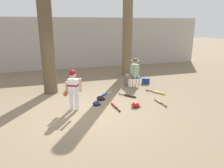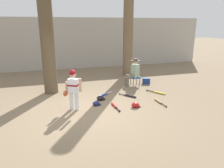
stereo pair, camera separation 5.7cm
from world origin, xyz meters
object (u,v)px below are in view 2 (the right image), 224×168
at_px(young_ballplayer, 73,87).
at_px(batting_helmet_navy, 96,104).
at_px(folding_stool, 135,78).
at_px(batting_helmet_red, 135,105).
at_px(batting_helmet_black, 100,98).
at_px(bat_black_composite, 129,96).
at_px(bat_red_barrel, 115,106).
at_px(tree_behind_spectator, 128,27).
at_px(bat_yellow_trainer, 158,93).
at_px(bat_blue_youth, 104,95).
at_px(bat_wood_tan, 159,102).
at_px(seated_spectator, 133,72).
at_px(tree_near_player, 47,33).
at_px(handbag_beside_stool, 146,81).

distance_m(young_ballplayer, batting_helmet_navy, 1.02).
distance_m(young_ballplayer, folding_stool, 3.57).
distance_m(young_ballplayer, batting_helmet_red, 2.11).
distance_m(batting_helmet_navy, batting_helmet_black, 0.52).
relative_size(young_ballplayer, bat_black_composite, 2.10).
distance_m(young_ballplayer, bat_red_barrel, 1.51).
distance_m(tree_behind_spectator, folding_stool, 2.90).
bearing_deg(folding_stool, batting_helmet_navy, -139.92).
height_order(tree_behind_spectator, bat_yellow_trainer, tree_behind_spectator).
height_order(bat_blue_youth, bat_red_barrel, same).
bearing_deg(bat_black_composite, folding_stool, 59.56).
xyz_separation_m(bat_red_barrel, bat_black_composite, (0.84, 0.81, -0.00)).
distance_m(bat_wood_tan, bat_red_barrel, 1.61).
relative_size(bat_wood_tan, bat_yellow_trainer, 1.05).
height_order(young_ballplayer, bat_blue_youth, young_ballplayer).
distance_m(young_ballplayer, bat_yellow_trainer, 3.52).
distance_m(bat_wood_tan, bat_black_composite, 1.17).
relative_size(batting_helmet_navy, batting_helmet_red, 0.88).
xyz_separation_m(bat_wood_tan, bat_red_barrel, (-1.61, 0.07, -0.00)).
xyz_separation_m(folding_stool, batting_helmet_black, (-1.94, -1.40, -0.29)).
bearing_deg(seated_spectator, bat_blue_youth, -149.30).
xyz_separation_m(tree_behind_spectator, batting_helmet_navy, (-2.56, -3.76, -2.45)).
xyz_separation_m(bat_wood_tan, bat_blue_youth, (-1.65, 1.29, -0.00)).
distance_m(seated_spectator, batting_helmet_black, 2.37).
distance_m(folding_stool, bat_black_composite, 1.60).
bearing_deg(young_ballplayer, tree_near_player, 107.48).
height_order(bat_red_barrel, batting_helmet_navy, batting_helmet_navy).
bearing_deg(bat_yellow_trainer, seated_spectator, 112.21).
xyz_separation_m(young_ballplayer, bat_wood_tan, (2.93, -0.25, -0.71)).
bearing_deg(bat_wood_tan, batting_helmet_black, 156.50).
xyz_separation_m(bat_wood_tan, bat_black_composite, (-0.77, 0.88, -0.00)).
distance_m(bat_blue_youth, bat_red_barrel, 1.22).
distance_m(seated_spectator, bat_red_barrel, 2.72).
bearing_deg(bat_black_composite, seated_spectator, 62.74).
relative_size(tree_behind_spectator, seated_spectator, 4.81).
distance_m(handbag_beside_stool, batting_helmet_black, 2.96).
distance_m(tree_near_player, batting_helmet_black, 3.15).
relative_size(young_ballplayer, bat_blue_youth, 1.98).
distance_m(tree_behind_spectator, seated_spectator, 2.72).
xyz_separation_m(bat_blue_youth, bat_red_barrel, (0.04, -1.22, 0.00)).
bearing_deg(bat_red_barrel, bat_black_composite, 43.84).
height_order(tree_near_player, young_ballplayer, tree_near_player).
height_order(young_ballplayer, bat_yellow_trainer, young_ballplayer).
distance_m(handbag_beside_stool, bat_yellow_trainer, 1.43).
bearing_deg(tree_near_player, batting_helmet_red, -43.00).
xyz_separation_m(bat_red_barrel, batting_helmet_navy, (-0.56, 0.31, 0.03)).
bearing_deg(bat_yellow_trainer, young_ballplayer, -168.72).
bearing_deg(handbag_beside_stool, tree_near_player, -179.21).
relative_size(tree_near_player, young_ballplayer, 4.20).
xyz_separation_m(bat_yellow_trainer, batting_helmet_black, (-2.37, -0.09, 0.04)).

